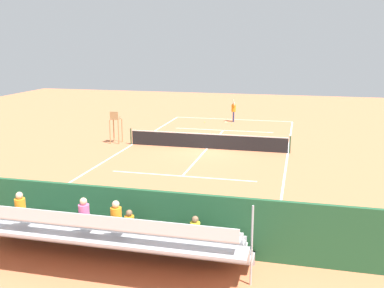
{
  "coord_description": "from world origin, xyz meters",
  "views": [
    {
      "loc": [
        -5.59,
        26.84,
        6.67
      ],
      "look_at": [
        0.0,
        4.0,
        1.2
      ],
      "focal_mm": 41.84,
      "sensor_mm": 36.0,
      "label": 1
    }
  ],
  "objects_px": {
    "bleacher_stand": "(104,236)",
    "courtside_bench": "(205,228)",
    "tennis_ball_near": "(232,125)",
    "tennis_racket": "(226,122)",
    "tennis_net": "(207,141)",
    "tennis_ball_far": "(205,122)",
    "equipment_bag": "(164,236)",
    "tennis_player": "(234,110)",
    "umpire_chair": "(115,124)"
  },
  "relations": [
    {
      "from": "tennis_ball_near",
      "to": "tennis_ball_far",
      "type": "height_order",
      "value": "same"
    },
    {
      "from": "equipment_bag",
      "to": "tennis_player",
      "type": "height_order",
      "value": "tennis_player"
    },
    {
      "from": "bleacher_stand",
      "to": "tennis_racket",
      "type": "height_order",
      "value": "bleacher_stand"
    },
    {
      "from": "tennis_player",
      "to": "bleacher_stand",
      "type": "bearing_deg",
      "value": 89.7
    },
    {
      "from": "equipment_bag",
      "to": "tennis_ball_near",
      "type": "height_order",
      "value": "equipment_bag"
    },
    {
      "from": "tennis_net",
      "to": "umpire_chair",
      "type": "xyz_separation_m",
      "value": [
        6.2,
        -0.1,
        0.81
      ]
    },
    {
      "from": "tennis_net",
      "to": "tennis_ball_near",
      "type": "distance_m",
      "value": 8.19
    },
    {
      "from": "courtside_bench",
      "to": "bleacher_stand",
      "type": "bearing_deg",
      "value": 37.89
    },
    {
      "from": "bleacher_stand",
      "to": "equipment_bag",
      "type": "height_order",
      "value": "bleacher_stand"
    },
    {
      "from": "umpire_chair",
      "to": "tennis_ball_near",
      "type": "relative_size",
      "value": 32.42
    },
    {
      "from": "tennis_ball_near",
      "to": "tennis_ball_far",
      "type": "relative_size",
      "value": 1.0
    },
    {
      "from": "bleacher_stand",
      "to": "courtside_bench",
      "type": "height_order",
      "value": "bleacher_stand"
    },
    {
      "from": "tennis_ball_near",
      "to": "tennis_net",
      "type": "bearing_deg",
      "value": 87.86
    },
    {
      "from": "tennis_ball_near",
      "to": "bleacher_stand",
      "type": "bearing_deg",
      "value": 89.35
    },
    {
      "from": "tennis_net",
      "to": "tennis_racket",
      "type": "bearing_deg",
      "value": -87.48
    },
    {
      "from": "tennis_net",
      "to": "tennis_ball_near",
      "type": "xyz_separation_m",
      "value": [
        -0.31,
        -8.17,
        -0.47
      ]
    },
    {
      "from": "bleacher_stand",
      "to": "equipment_bag",
      "type": "bearing_deg",
      "value": -122.8
    },
    {
      "from": "umpire_chair",
      "to": "tennis_ball_far",
      "type": "distance_m",
      "value": 9.84
    },
    {
      "from": "bleacher_stand",
      "to": "courtside_bench",
      "type": "xyz_separation_m",
      "value": [
        -2.69,
        -2.1,
        -0.37
      ]
    },
    {
      "from": "tennis_racket",
      "to": "tennis_net",
      "type": "bearing_deg",
      "value": 92.52
    },
    {
      "from": "equipment_bag",
      "to": "tennis_player",
      "type": "distance_m",
      "value": 23.35
    },
    {
      "from": "courtside_bench",
      "to": "tennis_player",
      "type": "xyz_separation_m",
      "value": [
        2.56,
        -23.18,
        0.46
      ]
    },
    {
      "from": "umpire_chair",
      "to": "equipment_bag",
      "type": "relative_size",
      "value": 2.38
    },
    {
      "from": "tennis_racket",
      "to": "tennis_ball_near",
      "type": "distance_m",
      "value": 1.49
    },
    {
      "from": "tennis_net",
      "to": "tennis_racket",
      "type": "height_order",
      "value": "tennis_net"
    },
    {
      "from": "umpire_chair",
      "to": "tennis_ball_near",
      "type": "height_order",
      "value": "umpire_chair"
    },
    {
      "from": "tennis_net",
      "to": "equipment_bag",
      "type": "bearing_deg",
      "value": 95.57
    },
    {
      "from": "tennis_ball_far",
      "to": "tennis_ball_near",
      "type": "bearing_deg",
      "value": 162.05
    },
    {
      "from": "bleacher_stand",
      "to": "tennis_racket",
      "type": "relative_size",
      "value": 16.1
    },
    {
      "from": "bleacher_stand",
      "to": "tennis_net",
      "type": "bearing_deg",
      "value": -89.85
    },
    {
      "from": "tennis_racket",
      "to": "tennis_ball_near",
      "type": "xyz_separation_m",
      "value": [
        -0.72,
        1.3,
        0.02
      ]
    },
    {
      "from": "equipment_bag",
      "to": "tennis_ball_far",
      "type": "relative_size",
      "value": 13.64
    },
    {
      "from": "bleacher_stand",
      "to": "tennis_racket",
      "type": "bearing_deg",
      "value": -88.95
    },
    {
      "from": "equipment_bag",
      "to": "tennis_ball_near",
      "type": "distance_m",
      "value": 21.6
    },
    {
      "from": "equipment_bag",
      "to": "tennis_ball_near",
      "type": "bearing_deg",
      "value": -87.34
    },
    {
      "from": "tennis_player",
      "to": "tennis_ball_far",
      "type": "relative_size",
      "value": 29.18
    },
    {
      "from": "tennis_net",
      "to": "umpire_chair",
      "type": "relative_size",
      "value": 4.81
    },
    {
      "from": "tennis_player",
      "to": "equipment_bag",
      "type": "bearing_deg",
      "value": 92.78
    },
    {
      "from": "tennis_racket",
      "to": "tennis_ball_far",
      "type": "distance_m",
      "value": 1.75
    },
    {
      "from": "umpire_chair",
      "to": "tennis_net",
      "type": "bearing_deg",
      "value": 179.07
    },
    {
      "from": "equipment_bag",
      "to": "tennis_racket",
      "type": "relative_size",
      "value": 1.6
    },
    {
      "from": "equipment_bag",
      "to": "tennis_player",
      "type": "xyz_separation_m",
      "value": [
        1.13,
        -23.31,
        0.84
      ]
    },
    {
      "from": "courtside_bench",
      "to": "tennis_ball_far",
      "type": "relative_size",
      "value": 27.27
    },
    {
      "from": "tennis_player",
      "to": "tennis_racket",
      "type": "relative_size",
      "value": 3.42
    },
    {
      "from": "tennis_net",
      "to": "umpire_chair",
      "type": "distance_m",
      "value": 6.25
    },
    {
      "from": "courtside_bench",
      "to": "tennis_player",
      "type": "relative_size",
      "value": 0.93
    },
    {
      "from": "umpire_chair",
      "to": "equipment_bag",
      "type": "distance_m",
      "value": 15.49
    },
    {
      "from": "tennis_net",
      "to": "tennis_ball_far",
      "type": "bearing_deg",
      "value": -76.89
    },
    {
      "from": "bleacher_stand",
      "to": "courtside_bench",
      "type": "distance_m",
      "value": 3.43
    },
    {
      "from": "bleacher_stand",
      "to": "umpire_chair",
      "type": "distance_m",
      "value": 16.68
    }
  ]
}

